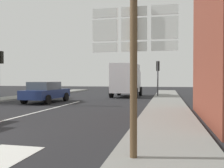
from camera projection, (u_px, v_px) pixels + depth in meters
name	position (u px, v px, depth m)	size (l,w,h in m)	color
ground_plane	(69.00, 104.00, 16.38)	(80.00, 80.00, 0.00)	#232326
sidewalk_right	(167.00, 109.00, 13.06)	(2.26, 44.00, 0.14)	gray
lane_centre_stripe	(38.00, 112.00, 12.48)	(0.16, 12.00, 0.01)	silver
sedan_far	(46.00, 92.00, 17.56)	(2.11, 4.27, 1.47)	navy
delivery_truck	(126.00, 79.00, 23.30)	(2.53, 5.03, 3.05)	silver
route_sign_post	(134.00, 61.00, 4.77)	(1.66, 0.14, 3.20)	brown
traffic_light_near_left	(0.00, 64.00, 18.02)	(0.30, 0.49, 3.70)	#47474C
traffic_light_far_right	(158.00, 70.00, 23.07)	(0.30, 0.49, 3.34)	#47474C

